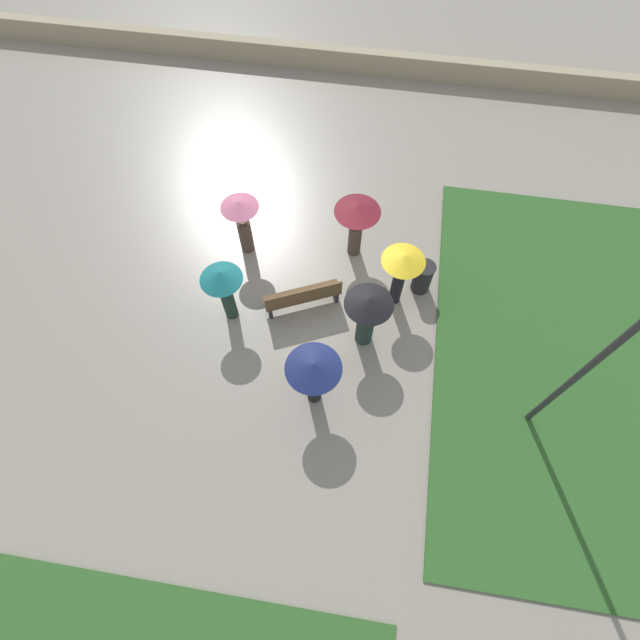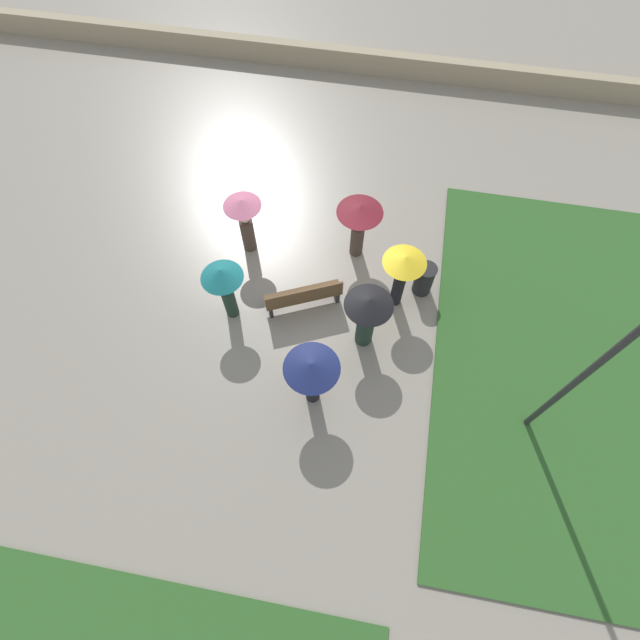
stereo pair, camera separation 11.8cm
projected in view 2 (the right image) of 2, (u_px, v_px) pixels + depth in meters
name	position (u px, v px, depth m)	size (l,w,h in m)	color
ground_plane	(338.00, 299.00, 12.22)	(90.00, 90.00, 0.00)	gray
parapet_wall	(382.00, 63.00, 16.01)	(45.00, 0.35, 0.71)	tan
park_bench	(304.00, 296.00, 11.71)	(1.84, 1.15, 0.90)	brown
lamp_post	(598.00, 364.00, 7.94)	(0.32, 0.32, 5.05)	#2D2D30
trash_bin	(424.00, 279.00, 11.95)	(0.49, 0.49, 0.91)	#232326
crowd_person_pink	(244.00, 217.00, 11.94)	(0.91, 0.91, 1.78)	#47382D
crowd_person_black	(367.00, 313.00, 10.62)	(1.05, 1.05, 1.81)	#1E3328
crowd_person_teal	(224.00, 282.00, 10.86)	(0.94, 0.94, 1.81)	#1E3328
crowd_person_maroon	(359.00, 219.00, 11.77)	(1.10, 1.10, 1.74)	#47382D
crowd_person_yellow	(403.00, 269.00, 11.01)	(0.97, 0.97, 1.83)	black
crowd_person_navy	(312.00, 372.00, 9.82)	(1.13, 1.13, 1.80)	black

